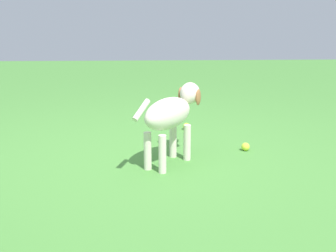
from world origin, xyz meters
TOP-DOWN VIEW (x-y plane):
  - ground at (0.00, 0.00)m, footprint 14.00×14.00m
  - dog at (-0.00, 0.12)m, footprint 0.70×0.54m
  - tennis_ball_0 at (-0.91, 0.31)m, footprint 0.07×0.07m
  - tennis_ball_1 at (-0.26, 0.73)m, footprint 0.07×0.07m

SIDE VIEW (x-z plane):
  - ground at x=0.00m, z-range 0.00..0.00m
  - tennis_ball_0 at x=-0.91m, z-range 0.00..0.07m
  - tennis_ball_1 at x=-0.26m, z-range 0.00..0.07m
  - dog at x=0.00m, z-range 0.09..0.66m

